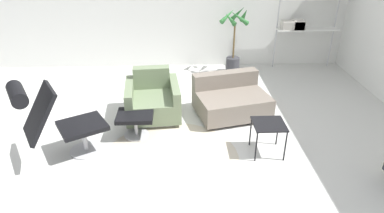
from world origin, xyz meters
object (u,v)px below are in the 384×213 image
(lounge_chair, at_px, (52,116))
(potted_plant, at_px, (234,44))
(shelf_unit, at_px, (307,16))
(side_table, at_px, (269,127))
(armchair_red, at_px, (153,101))
(ottoman, at_px, (135,119))
(couch_low, at_px, (231,101))

(lounge_chair, xyz_separation_m, potted_plant, (2.74, 3.04, -0.04))
(potted_plant, bearing_deg, lounge_chair, -131.99)
(potted_plant, bearing_deg, shelf_unit, 5.11)
(side_table, bearing_deg, potted_plant, 90.26)
(armchair_red, distance_m, potted_plant, 2.49)
(lounge_chair, bearing_deg, armchair_red, 104.75)
(ottoman, height_order, shelf_unit, shelf_unit)
(couch_low, bearing_deg, lounge_chair, 11.74)
(lounge_chair, bearing_deg, side_table, 60.67)
(couch_low, distance_m, shelf_unit, 2.87)
(ottoman, bearing_deg, armchair_red, 70.27)
(couch_low, height_order, side_table, couch_low)
(couch_low, bearing_deg, potted_plant, -113.43)
(lounge_chair, height_order, potted_plant, potted_plant)
(armchair_red, bearing_deg, potted_plant, -134.88)
(side_table, bearing_deg, couch_low, 106.56)
(ottoman, relative_size, shelf_unit, 0.27)
(armchair_red, height_order, side_table, armchair_red)
(side_table, bearing_deg, ottoman, 164.27)
(ottoman, height_order, side_table, side_table)
(lounge_chair, bearing_deg, couch_low, 85.53)
(side_table, relative_size, shelf_unit, 0.24)
(ottoman, height_order, armchair_red, armchair_red)
(couch_low, relative_size, potted_plant, 0.92)
(side_table, bearing_deg, armchair_red, 145.08)
(armchair_red, relative_size, potted_plant, 0.68)
(lounge_chair, bearing_deg, shelf_unit, 96.87)
(lounge_chair, relative_size, potted_plant, 0.83)
(couch_low, relative_size, side_table, 2.80)
(couch_low, height_order, potted_plant, potted_plant)
(side_table, height_order, shelf_unit, shelf_unit)
(armchair_red, height_order, shelf_unit, shelf_unit)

